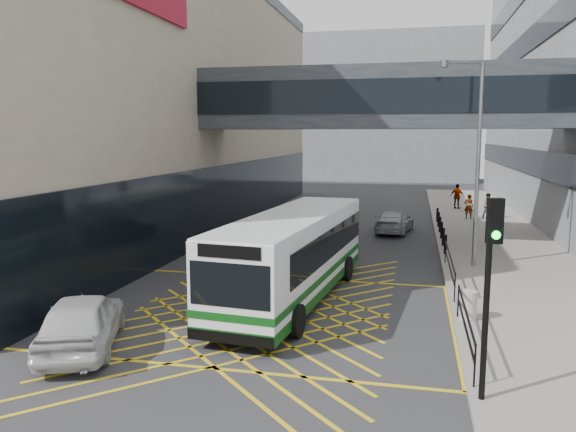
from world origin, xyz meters
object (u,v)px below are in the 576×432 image
Objects in this scene: car_white at (82,320)px; litter_bin at (468,305)px; bus at (294,253)px; street_lamp at (474,152)px; car_dark at (295,236)px; pedestrian_b at (489,206)px; traffic_light at (490,271)px; pedestrian_c at (457,196)px; car_silver at (394,221)px; pedestrian_a at (469,207)px.

car_white reaches higher than litter_bin.
street_lamp is at bearing 48.22° from bus.
pedestrian_b is at bearing -155.29° from car_dark.
bus reaches higher than litter_bin.
car_dark is at bearing 102.95° from traffic_light.
pedestrian_b is 5.19m from pedestrian_c.
litter_bin is (2.77, -15.97, -0.07)m from car_silver.
car_dark is 4.76× the size of litter_bin.
traffic_light is at bearing 84.45° from pedestrian_a.
car_dark is 12.48m from litter_bin.
car_silver is 2.33× the size of pedestrian_c.
traffic_light is (5.55, -6.96, 1.35)m from bus.
pedestrian_c is (0.82, 19.34, -3.92)m from street_lamp.
traffic_light is 4.87× the size of litter_bin.
street_lamp is (3.47, -8.59, 4.33)m from car_silver.
street_lamp is 4.58× the size of pedestrian_c.
pedestrian_c is (11.81, 30.99, 0.31)m from car_white.
pedestrian_b is 0.91× the size of pedestrian_c.
car_dark is 7.61m from car_silver.
bus is at bearing 78.57° from car_dark.
bus is at bearing 116.12° from traffic_light.
pedestrian_c is (-0.38, 5.11, 0.12)m from pedestrian_a.
car_silver is 11.58m from pedestrian_c.
traffic_light is 27.53m from pedestrian_b.
litter_bin is 21.70m from pedestrian_a.
street_lamp is 9.60× the size of litter_bin.
street_lamp reaches higher than car_white.
litter_bin is (-0.69, -7.38, -4.41)m from street_lamp.
car_dark is (2.82, 14.26, -0.12)m from car_white.
car_silver is 2.55× the size of pedestrian_b.
car_white reaches higher than car_silver.
pedestrian_a is (7.60, 20.10, -0.65)m from bus.
street_lamp reaches higher than bus.
car_silver is (2.93, 14.46, -0.95)m from bus.
pedestrian_a is at bearing -136.71° from car_white.
traffic_light is 27.21m from pedestrian_a.
car_dark is 17.24m from traffic_light.
car_white is at bearing -122.76° from bus.
car_white is 2.89× the size of pedestrian_b.
traffic_light reaches higher than car_dark.
car_white is at bearing -157.47° from litter_bin.
pedestrian_c is (1.51, 26.72, 0.49)m from litter_bin.
bus is at bearing 86.28° from car_silver.
litter_bin is at bearing 107.60° from car_silver.
street_lamp is at bearing 139.03° from car_dark.
car_silver is at bearing 88.12° from street_lamp.
pedestrian_b is (2.48, 14.43, -4.00)m from street_lamp.
traffic_light is at bearing 151.88° from car_white.
litter_bin is at bearing 109.72° from pedestrian_c.
pedestrian_b reaches higher than car_dark.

